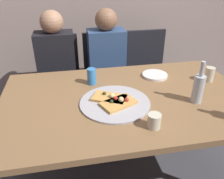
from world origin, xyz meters
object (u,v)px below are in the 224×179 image
Objects in this scene: tumbler_far at (154,121)px; soda_can at (92,76)px; pizza_slice_extra at (110,98)px; chair_middle at (106,71)px; guest_in_beanie at (108,66)px; pizza_slice_last at (119,103)px; dining_table at (126,105)px; chair_right at (147,68)px; chair_left at (59,75)px; plate_stack at (155,75)px; guest_in_sweater at (57,69)px; pizza_tray at (115,103)px; tumbler_near at (210,74)px; beer_bottle at (198,88)px.

tumbler_far is 0.65m from soda_can.
pizza_slice_extra is 0.28× the size of chair_middle.
pizza_slice_last is at bearing 84.64° from guest_in_beanie.
chair_right reaches higher than dining_table.
pizza_slice_last is 0.28× the size of chair_left.
guest_in_sweater is (-0.79, 0.49, -0.10)m from plate_stack.
pizza_slice_extra is at bearing 123.61° from pizza_slice_last.
guest_in_beanie reaches higher than pizza_tray.
chair_middle is 0.20m from guest_in_beanie.
guest_in_sweater is (-0.49, 0.76, -0.02)m from dining_table.
guest_in_beanie is at bearing 136.37° from tumbler_near.
chair_middle is at bearing -90.00° from guest_in_beanie.
pizza_slice_extra is 0.57m from beer_bottle.
chair_left is (-1.17, 0.79, -0.27)m from tumbler_near.
guest_in_sweater is (-0.28, 0.52, -0.15)m from soda_can.
chair_right is (0.95, 0.00, 0.00)m from chair_left.
dining_table is at bearing 162.01° from beer_bottle.
chair_middle reaches higher than tumbler_far.
tumbler_far is at bearing 116.69° from guest_in_sweater.
chair_middle is (-0.06, 1.26, -0.26)m from tumbler_far.
pizza_slice_extra is (-0.03, 0.04, 0.02)m from pizza_tray.
pizza_slice_extra is at bearing 80.78° from guest_in_beanie.
tumbler_far is 0.09× the size of chair_left.
guest_in_beanie reaches higher than chair_left.
plate_stack is 0.22× the size of chair_left.
guest_in_sweater is (-0.37, 0.79, -0.11)m from pizza_slice_extra.
guest_in_sweater is (0.00, -0.15, 0.13)m from chair_left.
chair_middle is (0.49, 0.00, 0.00)m from chair_left.
tumbler_far is 0.09× the size of chair_right.
pizza_slice_extra is 0.81m from guest_in_beanie.
chair_left and chair_right have the same top height.
tumbler_near is at bearing 13.57° from pizza_tray.
tumbler_far is at bearing 72.66° from chair_right.
beer_bottle is 1.41× the size of plate_stack.
chair_left reaches higher than pizza_tray.
soda_can is (-0.13, 0.34, 0.04)m from pizza_slice_last.
chair_left reaches higher than pizza_slice_last.
pizza_slice_extra is 0.28m from soda_can.
chair_right is at bearing 88.44° from beer_bottle.
pizza_slice_last is 0.36m from soda_can.
chair_left is at bearing 131.15° from beer_bottle.
guest_in_beanie is (0.13, 0.79, -0.11)m from pizza_slice_extra.
chair_right is at bearing 58.12° from pizza_slice_extra.
guest_in_sweater is at bearing 118.10° from soda_can.
pizza_tray is at bearing 111.90° from chair_left.
chair_left is (-0.41, 1.01, -0.24)m from pizza_slice_last.
beer_bottle is (0.51, -0.04, 0.08)m from pizza_slice_last.
beer_bottle is at bearing 88.44° from chair_right.
soda_can reaches higher than plate_stack.
pizza_slice_last is 0.22× the size of guest_in_beanie.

